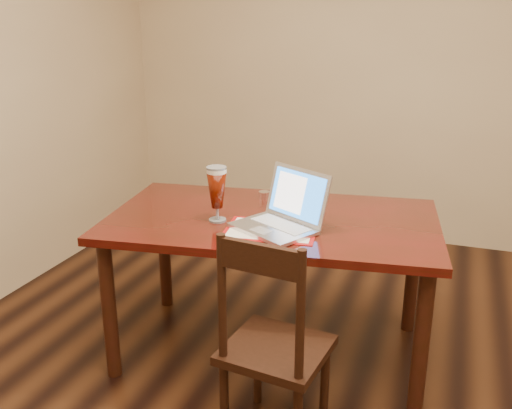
% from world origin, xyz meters
% --- Properties ---
extents(dining_table, '(1.70, 1.10, 1.01)m').
position_xyz_m(dining_table, '(-0.49, 0.65, 0.66)').
color(dining_table, '#500C0A').
rests_on(dining_table, ground).
extents(dining_chair, '(0.44, 0.42, 0.93)m').
position_xyz_m(dining_chair, '(-0.28, 0.03, 0.44)').
color(dining_chair, black).
rests_on(dining_chair, ground).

